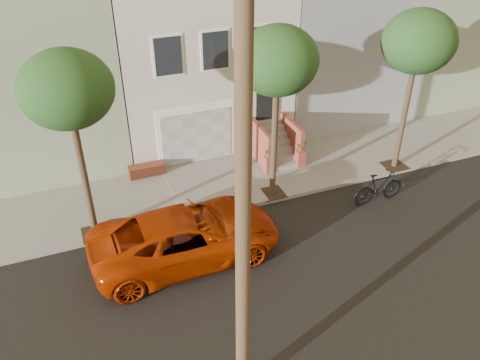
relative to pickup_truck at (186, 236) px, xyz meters
name	(u,v)px	position (x,y,z in m)	size (l,w,h in m)	color
ground	(294,270)	(2.91, -1.84, -0.83)	(90.00, 90.00, 0.00)	black
sidewalk	(234,181)	(2.91, 3.51, -0.75)	(40.00, 3.70, 0.15)	gray
house_row	(187,48)	(2.91, 9.34, 2.82)	(33.10, 11.70, 7.00)	beige
tree_left	(67,91)	(-2.59, 2.06, 4.43)	(2.70, 2.57, 6.30)	#2D2116
tree_mid	(278,62)	(3.91, 2.06, 4.43)	(2.70, 2.57, 6.30)	#2D2116
tree_right	(419,43)	(9.41, 2.06, 4.43)	(2.70, 2.57, 6.30)	#2D2116
pickup_truck	(186,236)	(0.00, 0.00, 0.00)	(2.75, 5.97, 1.66)	#A42902
motorcycle	(379,188)	(7.41, 0.35, -0.21)	(0.59, 2.07, 1.25)	black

